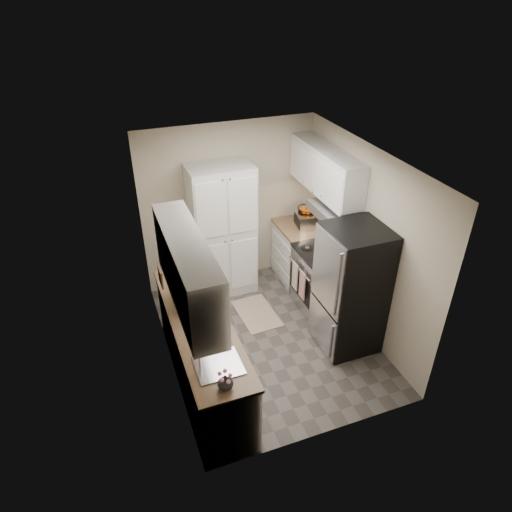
{
  "coord_description": "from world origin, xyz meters",
  "views": [
    {
      "loc": [
        -1.77,
        -4.29,
        4.2
      ],
      "look_at": [
        -0.11,
        0.15,
        1.24
      ],
      "focal_mm": 32.0,
      "sensor_mm": 36.0,
      "label": 1
    }
  ],
  "objects_px": {
    "pantry_cabinet": "(222,231)",
    "wine_bottle": "(178,265)",
    "microwave": "(198,290)",
    "refrigerator": "(351,289)",
    "electric_range": "(321,279)",
    "toaster_oven": "(306,220)"
  },
  "relations": [
    {
      "from": "pantry_cabinet",
      "to": "wine_bottle",
      "type": "height_order",
      "value": "pantry_cabinet"
    },
    {
      "from": "microwave",
      "to": "refrigerator",
      "type": "bearing_deg",
      "value": -98.33
    },
    {
      "from": "pantry_cabinet",
      "to": "refrigerator",
      "type": "height_order",
      "value": "pantry_cabinet"
    },
    {
      "from": "wine_bottle",
      "to": "microwave",
      "type": "bearing_deg",
      "value": -80.54
    },
    {
      "from": "electric_range",
      "to": "toaster_oven",
      "type": "bearing_deg",
      "value": 82.68
    },
    {
      "from": "pantry_cabinet",
      "to": "microwave",
      "type": "distance_m",
      "value": 1.54
    },
    {
      "from": "pantry_cabinet",
      "to": "microwave",
      "type": "height_order",
      "value": "pantry_cabinet"
    },
    {
      "from": "refrigerator",
      "to": "wine_bottle",
      "type": "distance_m",
      "value": 2.19
    },
    {
      "from": "microwave",
      "to": "wine_bottle",
      "type": "height_order",
      "value": "wine_bottle"
    },
    {
      "from": "pantry_cabinet",
      "to": "toaster_oven",
      "type": "height_order",
      "value": "pantry_cabinet"
    },
    {
      "from": "refrigerator",
      "to": "microwave",
      "type": "bearing_deg",
      "value": 168.93
    },
    {
      "from": "toaster_oven",
      "to": "refrigerator",
      "type": "bearing_deg",
      "value": -86.92
    },
    {
      "from": "refrigerator",
      "to": "toaster_oven",
      "type": "xyz_separation_m",
      "value": [
        0.14,
        1.59,
        0.18
      ]
    },
    {
      "from": "electric_range",
      "to": "toaster_oven",
      "type": "distance_m",
      "value": 0.97
    },
    {
      "from": "refrigerator",
      "to": "microwave",
      "type": "xyz_separation_m",
      "value": [
        -1.85,
        0.36,
        0.21
      ]
    },
    {
      "from": "refrigerator",
      "to": "microwave",
      "type": "distance_m",
      "value": 1.9
    },
    {
      "from": "pantry_cabinet",
      "to": "toaster_oven",
      "type": "relative_size",
      "value": 5.25
    },
    {
      "from": "electric_range",
      "to": "refrigerator",
      "type": "xyz_separation_m",
      "value": [
        -0.03,
        -0.8,
        0.37
      ]
    },
    {
      "from": "refrigerator",
      "to": "toaster_oven",
      "type": "relative_size",
      "value": 4.46
    },
    {
      "from": "refrigerator",
      "to": "wine_bottle",
      "type": "bearing_deg",
      "value": 153.63
    },
    {
      "from": "electric_range",
      "to": "microwave",
      "type": "relative_size",
      "value": 2.2
    },
    {
      "from": "refrigerator",
      "to": "microwave",
      "type": "relative_size",
      "value": 3.31
    }
  ]
}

